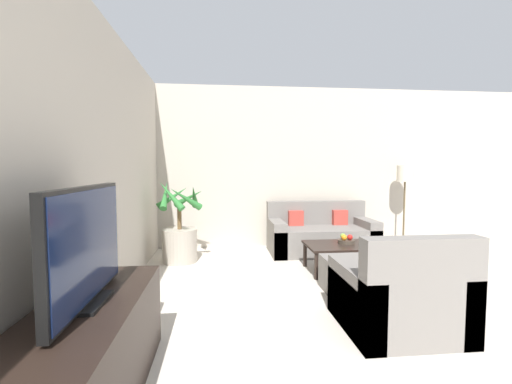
{
  "coord_description": "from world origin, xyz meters",
  "views": [
    {
      "loc": [
        -2.11,
        0.3,
        1.34
      ],
      "look_at": [
        -1.6,
        5.09,
        1.0
      ],
      "focal_mm": 24.0,
      "sensor_mm": 36.0,
      "label": 1
    }
  ],
  "objects_px": {
    "floor_lamp": "(405,180)",
    "armchair": "(399,298)",
    "apple_red": "(350,237)",
    "fruit_bowl": "(346,242)",
    "television": "(86,246)",
    "sofa_loveseat": "(321,235)",
    "coffee_table": "(342,248)",
    "tv_console": "(90,356)",
    "ottoman": "(355,275)",
    "potted_palm": "(180,235)",
    "apple_green": "(343,236)",
    "orange_fruit": "(344,237)"
  },
  "relations": [
    {
      "from": "floor_lamp",
      "to": "fruit_bowl",
      "type": "bearing_deg",
      "value": -141.48
    },
    {
      "from": "armchair",
      "to": "floor_lamp",
      "type": "bearing_deg",
      "value": 60.0
    },
    {
      "from": "apple_green",
      "to": "television",
      "type": "bearing_deg",
      "value": -134.42
    },
    {
      "from": "television",
      "to": "floor_lamp",
      "type": "xyz_separation_m",
      "value": [
        3.8,
        3.46,
        0.22
      ]
    },
    {
      "from": "coffee_table",
      "to": "sofa_loveseat",
      "type": "bearing_deg",
      "value": 88.14
    },
    {
      "from": "fruit_bowl",
      "to": "armchair",
      "type": "distance_m",
      "value": 1.66
    },
    {
      "from": "coffee_table",
      "to": "orange_fruit",
      "type": "relative_size",
      "value": 12.57
    },
    {
      "from": "coffee_table",
      "to": "apple_green",
      "type": "distance_m",
      "value": 0.18
    },
    {
      "from": "tv_console",
      "to": "coffee_table",
      "type": "bearing_deg",
      "value": 44.9
    },
    {
      "from": "fruit_bowl",
      "to": "coffee_table",
      "type": "bearing_deg",
      "value": -150.48
    },
    {
      "from": "tv_console",
      "to": "potted_palm",
      "type": "height_order",
      "value": "potted_palm"
    },
    {
      "from": "apple_red",
      "to": "television",
      "type": "bearing_deg",
      "value": -136.26
    },
    {
      "from": "apple_green",
      "to": "ottoman",
      "type": "relative_size",
      "value": 0.11
    },
    {
      "from": "television",
      "to": "ottoman",
      "type": "height_order",
      "value": "television"
    },
    {
      "from": "apple_red",
      "to": "fruit_bowl",
      "type": "bearing_deg",
      "value": 140.42
    },
    {
      "from": "tv_console",
      "to": "coffee_table",
      "type": "distance_m",
      "value": 3.23
    },
    {
      "from": "apple_green",
      "to": "orange_fruit",
      "type": "distance_m",
      "value": 0.1
    },
    {
      "from": "tv_console",
      "to": "apple_green",
      "type": "xyz_separation_m",
      "value": [
        2.35,
        2.39,
        0.15
      ]
    },
    {
      "from": "television",
      "to": "ottoman",
      "type": "xyz_separation_m",
      "value": [
        2.18,
        1.57,
        -0.73
      ]
    },
    {
      "from": "potted_palm",
      "to": "coffee_table",
      "type": "bearing_deg",
      "value": -18.0
    },
    {
      "from": "coffee_table",
      "to": "apple_red",
      "type": "height_order",
      "value": "apple_red"
    },
    {
      "from": "floor_lamp",
      "to": "fruit_bowl",
      "type": "height_order",
      "value": "floor_lamp"
    },
    {
      "from": "coffee_table",
      "to": "apple_red",
      "type": "distance_m",
      "value": 0.17
    },
    {
      "from": "television",
      "to": "floor_lamp",
      "type": "height_order",
      "value": "floor_lamp"
    },
    {
      "from": "television",
      "to": "floor_lamp",
      "type": "relative_size",
      "value": 0.7
    },
    {
      "from": "television",
      "to": "fruit_bowl",
      "type": "xyz_separation_m",
      "value": [
        2.37,
        2.33,
        -0.53
      ]
    },
    {
      "from": "orange_fruit",
      "to": "television",
      "type": "bearing_deg",
      "value": -135.37
    },
    {
      "from": "tv_console",
      "to": "fruit_bowl",
      "type": "height_order",
      "value": "tv_console"
    },
    {
      "from": "apple_red",
      "to": "armchair",
      "type": "height_order",
      "value": "armchair"
    },
    {
      "from": "sofa_loveseat",
      "to": "coffee_table",
      "type": "bearing_deg",
      "value": -91.86
    },
    {
      "from": "potted_palm",
      "to": "television",
      "type": "bearing_deg",
      "value": -92.99
    },
    {
      "from": "tv_console",
      "to": "armchair",
      "type": "relative_size",
      "value": 1.63
    },
    {
      "from": "apple_red",
      "to": "armchair",
      "type": "xyz_separation_m",
      "value": [
        -0.21,
        -1.62,
        -0.17
      ]
    },
    {
      "from": "fruit_bowl",
      "to": "apple_green",
      "type": "height_order",
      "value": "apple_green"
    },
    {
      "from": "armchair",
      "to": "ottoman",
      "type": "height_order",
      "value": "armchair"
    },
    {
      "from": "tv_console",
      "to": "television",
      "type": "height_order",
      "value": "television"
    },
    {
      "from": "television",
      "to": "sofa_loveseat",
      "type": "distance_m",
      "value": 4.1
    },
    {
      "from": "potted_palm",
      "to": "apple_red",
      "type": "xyz_separation_m",
      "value": [
        2.25,
        -0.68,
        0.05
      ]
    },
    {
      "from": "television",
      "to": "apple_green",
      "type": "height_order",
      "value": "television"
    },
    {
      "from": "television",
      "to": "ottoman",
      "type": "relative_size",
      "value": 1.44
    },
    {
      "from": "potted_palm",
      "to": "orange_fruit",
      "type": "xyz_separation_m",
      "value": [
        2.17,
        -0.68,
        0.05
      ]
    },
    {
      "from": "television",
      "to": "apple_green",
      "type": "relative_size",
      "value": 13.47
    },
    {
      "from": "apple_red",
      "to": "ottoman",
      "type": "distance_m",
      "value": 0.8
    },
    {
      "from": "coffee_table",
      "to": "armchair",
      "type": "xyz_separation_m",
      "value": [
        -0.1,
        -1.6,
        -0.04
      ]
    },
    {
      "from": "floor_lamp",
      "to": "armchair",
      "type": "distance_m",
      "value": 3.33
    },
    {
      "from": "apple_red",
      "to": "sofa_loveseat",
      "type": "bearing_deg",
      "value": 94.61
    },
    {
      "from": "television",
      "to": "sofa_loveseat",
      "type": "height_order",
      "value": "television"
    },
    {
      "from": "tv_console",
      "to": "fruit_bowl",
      "type": "relative_size",
      "value": 6.76
    },
    {
      "from": "potted_palm",
      "to": "apple_red",
      "type": "bearing_deg",
      "value": -16.74
    },
    {
      "from": "coffee_table",
      "to": "armchair",
      "type": "bearing_deg",
      "value": -93.49
    }
  ]
}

